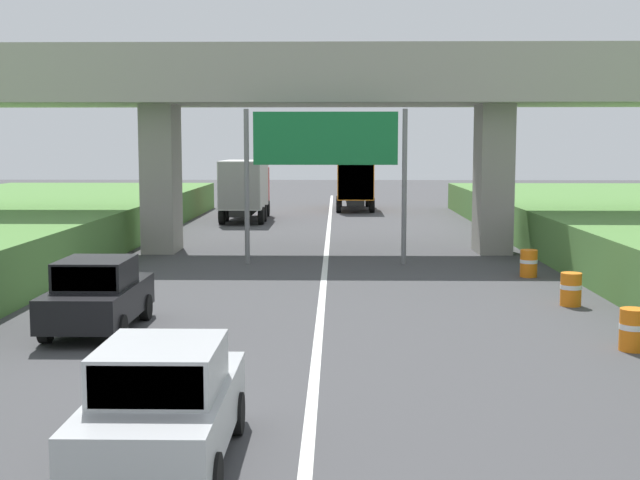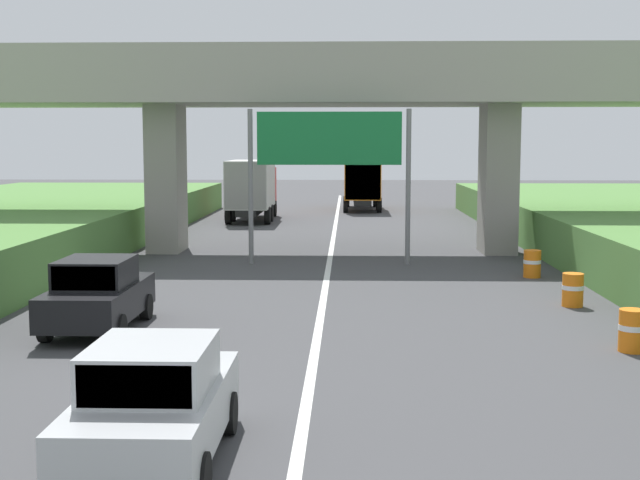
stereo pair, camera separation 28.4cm
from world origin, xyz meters
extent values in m
cube|color=white|center=(0.00, 24.15, 0.00)|extent=(0.20, 88.31, 0.01)
cube|color=#9E998E|center=(0.00, 30.19, 6.46)|extent=(40.00, 4.80, 1.10)
cube|color=#9E998E|center=(0.00, 27.97, 7.56)|extent=(40.00, 0.36, 1.10)
cube|color=#9E998E|center=(0.00, 32.41, 7.56)|extent=(40.00, 0.36, 1.10)
cube|color=gray|center=(-6.69, 30.19, 2.95)|extent=(1.30, 2.20, 5.91)
cube|color=gray|center=(6.69, 30.19, 2.95)|extent=(1.30, 2.20, 5.91)
cylinder|color=slate|center=(-2.85, 26.64, 2.80)|extent=(0.18, 0.18, 5.61)
cylinder|color=slate|center=(2.85, 26.64, 2.80)|extent=(0.18, 0.18, 5.61)
cube|color=#167238|center=(0.00, 26.64, 4.56)|extent=(5.20, 0.12, 1.90)
cube|color=white|center=(0.00, 26.62, 4.56)|extent=(4.89, 0.01, 1.67)
cube|color=black|center=(1.59, 52.70, 0.66)|extent=(1.10, 7.30, 0.36)
cube|color=orange|center=(1.59, 55.30, 1.89)|extent=(2.10, 2.10, 2.10)
cube|color=#2D3842|center=(1.59, 56.32, 2.19)|extent=(1.89, 0.06, 0.90)
cube|color=orange|center=(1.59, 51.65, 2.14)|extent=(2.30, 5.20, 2.60)
cube|color=#AC5B13|center=(1.59, 49.07, 2.14)|extent=(2.21, 0.04, 2.50)
cylinder|color=black|center=(0.62, 55.30, 0.48)|extent=(0.30, 0.96, 0.96)
cylinder|color=black|center=(2.56, 55.30, 0.48)|extent=(0.30, 0.96, 0.96)
cylinder|color=black|center=(0.52, 50.22, 0.48)|extent=(0.30, 0.96, 0.96)
cylinder|color=black|center=(2.66, 50.22, 0.48)|extent=(0.30, 0.96, 0.96)
cylinder|color=black|center=(0.52, 51.91, 0.48)|extent=(0.30, 0.96, 0.96)
cylinder|color=black|center=(2.66, 51.91, 0.48)|extent=(0.30, 0.96, 0.96)
cube|color=black|center=(-4.77, 44.48, 0.66)|extent=(1.10, 7.30, 0.36)
cube|color=red|center=(-4.77, 47.08, 1.89)|extent=(2.10, 2.10, 2.10)
cube|color=#2D3842|center=(-4.77, 48.10, 2.19)|extent=(1.89, 0.06, 0.90)
cube|color=#B7B7B2|center=(-4.77, 43.43, 2.14)|extent=(2.30, 5.20, 2.60)
cube|color=gray|center=(-4.77, 40.85, 2.14)|extent=(2.21, 0.04, 2.50)
cylinder|color=black|center=(-5.74, 47.08, 0.48)|extent=(0.30, 0.96, 0.96)
cylinder|color=black|center=(-3.80, 47.08, 0.48)|extent=(0.30, 0.96, 0.96)
cylinder|color=black|center=(-5.84, 42.00, 0.48)|extent=(0.30, 0.96, 0.96)
cylinder|color=black|center=(-3.70, 42.00, 0.48)|extent=(0.30, 0.96, 0.96)
cylinder|color=black|center=(-5.84, 43.69, 0.48)|extent=(0.30, 0.96, 0.96)
cylinder|color=black|center=(-3.70, 43.69, 0.48)|extent=(0.30, 0.96, 0.96)
cube|color=black|center=(-5.16, 15.23, 0.70)|extent=(1.76, 4.10, 0.76)
cube|color=black|center=(-5.16, 15.08, 1.40)|extent=(1.56, 1.90, 0.64)
cube|color=#2D3842|center=(-5.16, 14.16, 1.40)|extent=(1.44, 0.06, 0.54)
cylinder|color=black|center=(-5.98, 16.50, 0.32)|extent=(0.22, 0.64, 0.64)
cylinder|color=black|center=(-4.34, 16.50, 0.32)|extent=(0.22, 0.64, 0.64)
cylinder|color=black|center=(-5.98, 13.96, 0.32)|extent=(0.22, 0.64, 0.64)
cylinder|color=black|center=(-4.34, 13.96, 0.32)|extent=(0.22, 0.64, 0.64)
cube|color=#B2B5B7|center=(-1.92, 6.82, 0.70)|extent=(1.76, 4.10, 0.76)
cube|color=#B2B5B7|center=(-1.92, 6.67, 1.40)|extent=(1.56, 1.90, 0.64)
cube|color=#2D3842|center=(-1.92, 5.75, 1.40)|extent=(1.44, 0.06, 0.54)
cylinder|color=black|center=(-2.74, 8.09, 0.32)|extent=(0.22, 0.64, 0.64)
cylinder|color=black|center=(-1.10, 8.09, 0.32)|extent=(0.22, 0.64, 0.64)
cylinder|color=black|center=(-2.74, 5.55, 0.32)|extent=(0.22, 0.64, 0.64)
cylinder|color=black|center=(-1.10, 5.55, 0.32)|extent=(0.22, 0.64, 0.64)
cylinder|color=orange|center=(6.68, 13.52, 0.45)|extent=(0.56, 0.56, 0.90)
cylinder|color=white|center=(6.68, 13.52, 0.52)|extent=(0.57, 0.57, 0.12)
cylinder|color=orange|center=(6.74, 18.59, 0.45)|extent=(0.56, 0.56, 0.90)
cylinder|color=white|center=(6.74, 18.59, 0.52)|extent=(0.57, 0.57, 0.12)
cylinder|color=orange|center=(6.73, 23.67, 0.45)|extent=(0.56, 0.56, 0.90)
cylinder|color=white|center=(6.73, 23.67, 0.52)|extent=(0.57, 0.57, 0.12)
camera|label=1|loc=(0.41, -4.45, 4.36)|focal=48.29mm
camera|label=2|loc=(0.70, -4.44, 4.36)|focal=48.29mm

